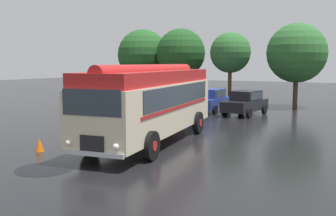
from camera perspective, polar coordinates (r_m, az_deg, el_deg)
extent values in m
plane|color=black|center=(18.35, -3.46, -4.62)|extent=(120.00, 120.00, 0.00)
cube|color=beige|center=(17.53, -2.38, 0.16)|extent=(3.90, 10.25, 2.10)
cube|color=red|center=(17.44, -2.40, 4.51)|extent=(3.68, 10.03, 0.56)
cylinder|color=red|center=(17.43, -2.40, 5.36)|extent=(1.95, 9.49, 0.60)
cube|color=#2D3842|center=(17.31, 1.86, 1.97)|extent=(1.18, 7.92, 0.84)
cube|color=#2D3842|center=(18.28, -5.67, 2.19)|extent=(1.18, 7.92, 0.84)
cube|color=red|center=(17.26, 1.74, 0.16)|extent=(1.20, 8.12, 0.12)
cube|color=red|center=(18.24, -5.78, 0.47)|extent=(1.20, 8.12, 0.12)
cube|color=#2D3842|center=(13.03, -11.10, 0.78)|extent=(2.18, 0.35, 0.88)
cube|color=black|center=(13.23, -10.98, -5.13)|extent=(0.90, 0.19, 0.56)
cube|color=silver|center=(13.29, -11.00, -6.54)|extent=(2.36, 0.44, 0.16)
sphere|color=white|center=(12.79, -7.56, -5.62)|extent=(0.22, 0.22, 0.22)
sphere|color=white|center=(13.72, -14.21, -4.93)|extent=(0.22, 0.22, 0.22)
cylinder|color=black|center=(14.38, -2.46, -5.50)|extent=(0.43, 1.13, 1.10)
cylinder|color=red|center=(14.38, -2.46, -5.50)|extent=(0.37, 0.43, 0.39)
cylinder|color=black|center=(15.57, -11.31, -4.69)|extent=(0.43, 1.13, 1.10)
cylinder|color=red|center=(15.57, -11.31, -4.69)|extent=(0.37, 0.43, 0.39)
cylinder|color=black|center=(19.94, 4.37, -2.12)|extent=(0.43, 1.13, 1.10)
cylinder|color=red|center=(19.94, 4.37, -2.12)|extent=(0.37, 0.43, 0.39)
cylinder|color=black|center=(20.82, -2.51, -1.74)|extent=(0.43, 1.13, 1.10)
cylinder|color=red|center=(20.82, -2.51, -1.74)|extent=(0.37, 0.43, 0.39)
cube|color=maroon|center=(29.77, 0.26, 1.01)|extent=(1.82, 4.25, 0.70)
cube|color=maroon|center=(29.84, 0.39, 2.31)|extent=(1.56, 2.23, 0.64)
cube|color=#2D3842|center=(29.51, 1.71, 2.26)|extent=(0.08, 1.93, 0.50)
cube|color=#2D3842|center=(30.19, -0.89, 2.36)|extent=(0.08, 1.93, 0.50)
cylinder|color=black|center=(28.25, 0.65, -0.01)|extent=(0.22, 0.65, 0.64)
cylinder|color=black|center=(29.08, -2.45, 0.17)|extent=(0.22, 0.65, 0.64)
cylinder|color=black|center=(30.59, 2.84, 0.49)|extent=(0.22, 0.65, 0.64)
cylinder|color=black|center=(31.35, -0.09, 0.65)|extent=(0.22, 0.65, 0.64)
cube|color=navy|center=(28.89, 6.17, 0.80)|extent=(1.74, 4.22, 0.70)
cube|color=navy|center=(28.97, 6.30, 2.14)|extent=(1.52, 2.20, 0.64)
cube|color=#2D3842|center=(28.70, 7.70, 2.08)|extent=(0.04, 1.93, 0.50)
cube|color=#2D3842|center=(29.27, 4.92, 2.20)|extent=(0.04, 1.93, 0.50)
cylinder|color=black|center=(27.40, 6.83, -0.26)|extent=(0.21, 0.64, 0.64)
cylinder|color=black|center=(28.10, 3.49, -0.06)|extent=(0.21, 0.64, 0.64)
cylinder|color=black|center=(29.82, 8.68, 0.27)|extent=(0.21, 0.64, 0.64)
cylinder|color=black|center=(30.46, 5.56, 0.44)|extent=(0.21, 0.64, 0.64)
cube|color=black|center=(27.41, 11.12, 0.40)|extent=(2.16, 4.36, 0.70)
cube|color=black|center=(27.48, 11.28, 1.82)|extent=(1.73, 2.34, 0.64)
cube|color=#2D3842|center=(27.18, 12.73, 1.73)|extent=(0.24, 1.92, 0.50)
cube|color=#2D3842|center=(27.80, 9.85, 1.90)|extent=(0.24, 1.92, 0.50)
cylinder|color=black|center=(25.91, 11.68, -0.74)|extent=(0.27, 0.66, 0.64)
cylinder|color=black|center=(26.66, 8.22, -0.47)|extent=(0.27, 0.66, 0.64)
cylinder|color=black|center=(28.30, 13.81, -0.19)|extent=(0.27, 0.66, 0.64)
cylinder|color=black|center=(28.99, 10.58, 0.05)|extent=(0.27, 0.66, 0.64)
cylinder|color=#4C3823|center=(37.27, -3.64, 3.04)|extent=(0.24, 0.24, 2.54)
sphere|color=#235623|center=(37.21, -3.67, 7.72)|extent=(4.72, 4.72, 4.72)
sphere|color=#235623|center=(37.00, -3.45, 7.68)|extent=(3.20, 3.20, 3.20)
cylinder|color=#4C3823|center=(34.72, 1.86, 3.01)|extent=(0.38, 0.38, 2.81)
sphere|color=#1E4C1E|center=(34.66, 1.88, 7.97)|extent=(4.26, 4.26, 4.26)
sphere|color=#1E4C1E|center=(35.08, 1.75, 7.62)|extent=(3.21, 3.21, 3.21)
cylinder|color=#4C3823|center=(32.80, 8.94, 3.02)|extent=(0.31, 0.31, 3.15)
sphere|color=#2D662D|center=(32.75, 9.02, 7.95)|extent=(3.32, 3.32, 3.32)
sphere|color=#2D662D|center=(33.01, 9.78, 8.48)|extent=(2.36, 2.36, 2.36)
cylinder|color=#4C3823|center=(32.82, 17.99, 2.28)|extent=(0.37, 0.37, 2.57)
sphere|color=#2D662D|center=(32.75, 18.18, 7.59)|extent=(4.67, 4.67, 4.67)
sphere|color=#2D662D|center=(32.77, 18.11, 7.53)|extent=(3.15, 3.15, 3.15)
cone|color=orange|center=(16.73, -18.15, -5.07)|extent=(0.36, 0.36, 0.55)
cylinder|color=black|center=(14.00, -17.51, -8.44)|extent=(1.95, 1.95, 0.01)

